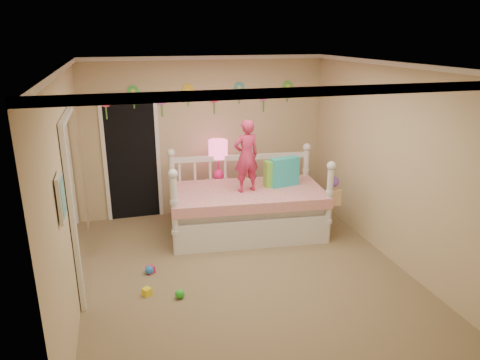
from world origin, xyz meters
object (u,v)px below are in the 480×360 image
object	(u,v)px
child	(246,156)
table_lamp	(218,154)
nightstand	(219,199)
daybed	(247,194)

from	to	relation	value
child	table_lamp	size ratio (longest dim) A/B	1.59
nightstand	table_lamp	world-z (taller)	table_lamp
nightstand	table_lamp	size ratio (longest dim) A/B	0.94
daybed	child	xyz separation A→B (m)	(-0.03, -0.06, 0.61)
daybed	child	size ratio (longest dim) A/B	2.17
table_lamp	daybed	bearing A→B (deg)	-69.36
child	nightstand	bearing A→B (deg)	-82.58
child	nightstand	world-z (taller)	child
daybed	nightstand	size ratio (longest dim) A/B	3.65
daybed	child	distance (m)	0.61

